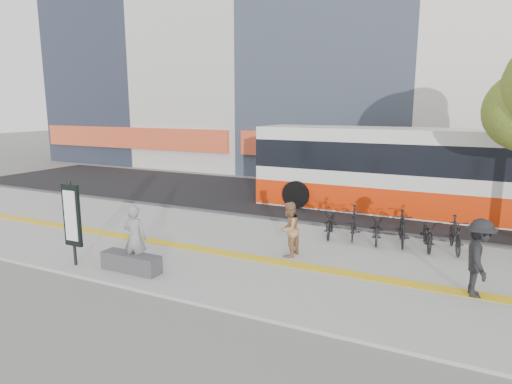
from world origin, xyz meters
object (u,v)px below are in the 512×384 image
at_px(signboard, 72,217).
at_px(bus, 412,173).
at_px(pedestrian_tan, 289,229).
at_px(bench, 131,262).
at_px(seated_woman, 135,238).
at_px(pedestrian_dark, 479,258).

relative_size(signboard, bus, 0.18).
relative_size(signboard, pedestrian_tan, 1.46).
xyz_separation_m(bench, pedestrian_tan, (3.08, 2.81, 0.53)).
relative_size(bench, bus, 0.13).
height_order(bus, seated_woman, bus).
bearing_deg(seated_woman, bus, -132.12).
relative_size(bus, pedestrian_dark, 7.06).
height_order(bench, bus, bus).
distance_m(bench, bus, 11.17).
distance_m(bench, seated_woman, 0.62).
relative_size(bench, pedestrian_tan, 1.06).
distance_m(bench, pedestrian_dark, 8.03).
bearing_deg(bench, seated_woman, 80.83).
xyz_separation_m(signboard, pedestrian_dark, (9.31, 2.46, -0.43)).
bearing_deg(bus, signboard, -124.91).
xyz_separation_m(signboard, pedestrian_tan, (4.68, 3.11, -0.53)).
bearing_deg(bus, pedestrian_tan, -108.46).
relative_size(signboard, pedestrian_dark, 1.28).
bearing_deg(signboard, pedestrian_tan, 33.61).
xyz_separation_m(bench, pedestrian_dark, (7.71, 2.16, 0.63)).
distance_m(signboard, seated_woman, 1.75).
relative_size(bench, signboard, 0.73).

